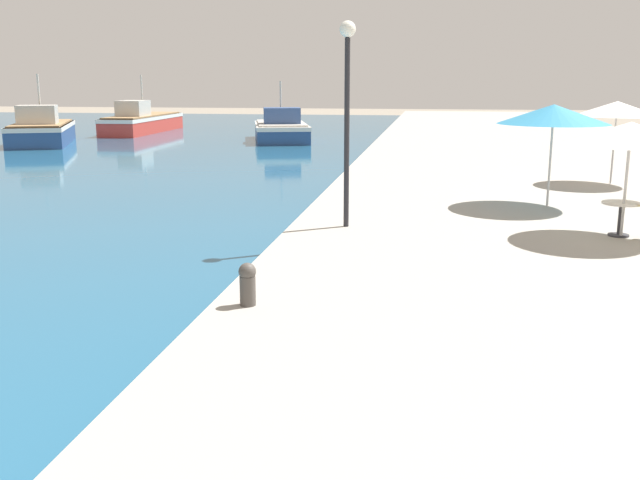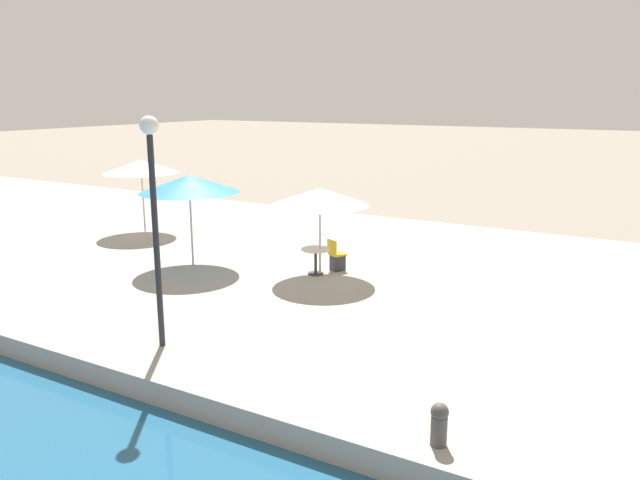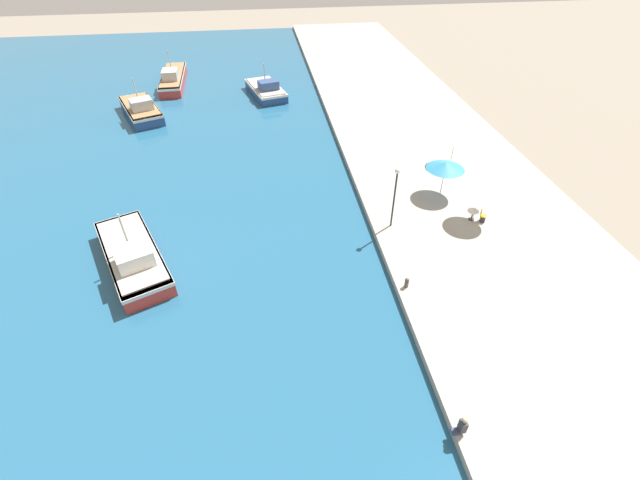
# 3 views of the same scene
# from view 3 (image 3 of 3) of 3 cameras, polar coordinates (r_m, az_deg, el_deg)

# --- Properties ---
(water_basin) EXTENTS (56.00, 90.00, 0.04)m
(water_basin) POSITION_cam_3_polar(r_m,az_deg,el_deg) (49.38, -32.95, 10.27)
(water_basin) COLOR #235B7F
(water_basin) RESTS_ON ground_plane
(quay_promenade) EXTENTS (16.00, 90.00, 0.51)m
(quay_promenade) POSITION_cam_3_polar(r_m,az_deg,el_deg) (47.10, 11.69, 14.93)
(quay_promenade) COLOR #A39E93
(quay_promenade) RESTS_ON ground_plane
(fishing_boat_near) EXTENTS (6.26, 9.17, 3.94)m
(fishing_boat_near) POSITION_cam_3_polar(r_m,az_deg,el_deg) (29.76, -23.68, -1.94)
(fishing_boat_near) COLOR red
(fishing_boat_near) RESTS_ON water_basin
(fishing_boat_mid) EXTENTS (5.91, 8.55, 4.10)m
(fishing_boat_mid) POSITION_cam_3_polar(r_m,az_deg,el_deg) (51.92, -22.76, 15.77)
(fishing_boat_mid) COLOR navy
(fishing_boat_mid) RESTS_ON water_basin
(fishing_boat_far) EXTENTS (4.98, 7.88, 3.68)m
(fishing_boat_far) POSITION_cam_3_polar(r_m,az_deg,el_deg) (54.57, -7.21, 19.29)
(fishing_boat_far) COLOR navy
(fishing_boat_far) RESTS_ON water_basin
(fishing_boat_distant) EXTENTS (3.00, 10.83, 4.11)m
(fishing_boat_distant) POSITION_cam_3_polar(r_m,az_deg,el_deg) (60.74, -19.01, 19.72)
(fishing_boat_distant) COLOR red
(fishing_boat_distant) RESTS_ON water_basin
(cafe_umbrella_pink) EXTENTS (2.69, 2.69, 2.45)m
(cafe_umbrella_pink) POSITION_cam_3_polar(r_m,az_deg,el_deg) (31.52, 20.46, 5.74)
(cafe_umbrella_pink) COLOR #B7B7B7
(cafe_umbrella_pink) RESTS_ON quay_promenade
(cafe_umbrella_white) EXTENTS (2.89, 2.89, 2.68)m
(cafe_umbrella_white) POSITION_cam_3_polar(r_m,az_deg,el_deg) (33.91, 16.43, 9.46)
(cafe_umbrella_white) COLOR #B7B7B7
(cafe_umbrella_white) RESTS_ON quay_promenade
(cafe_umbrella_striped) EXTENTS (2.69, 2.69, 2.64)m
(cafe_umbrella_striped) POSITION_cam_3_polar(r_m,az_deg,el_deg) (38.72, 17.64, 12.91)
(cafe_umbrella_striped) COLOR #B7B7B7
(cafe_umbrella_striped) RESTS_ON quay_promenade
(cafe_table) EXTENTS (0.80, 0.80, 0.74)m
(cafe_table) POSITION_cam_3_polar(r_m,az_deg,el_deg) (32.49, 19.68, 3.38)
(cafe_table) COLOR #333338
(cafe_table) RESTS_ON quay_promenade
(cafe_chair_left) EXTENTS (0.57, 0.55, 0.91)m
(cafe_chair_left) POSITION_cam_3_polar(r_m,az_deg,el_deg) (32.66, 20.85, 2.82)
(cafe_chair_left) COLOR #2D2D33
(cafe_chair_left) RESTS_ON quay_promenade
(person_at_quay) EXTENTS (0.56, 0.36, 1.04)m
(person_at_quay) POSITION_cam_3_polar(r_m,az_deg,el_deg) (20.85, 18.37, -22.50)
(person_at_quay) COLOR #333D5B
(person_at_quay) RESTS_ON quay_promenade
(mooring_bollard) EXTENTS (0.26, 0.26, 0.65)m
(mooring_bollard) POSITION_cam_3_polar(r_m,az_deg,el_deg) (25.94, 11.49, -5.55)
(mooring_bollard) COLOR #4C4742
(mooring_bollard) RESTS_ON quay_promenade
(lamppost) EXTENTS (0.36, 0.36, 4.56)m
(lamppost) POSITION_cam_3_polar(r_m,az_deg,el_deg) (29.01, 10.03, 6.84)
(lamppost) COLOR #232328
(lamppost) RESTS_ON quay_promenade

